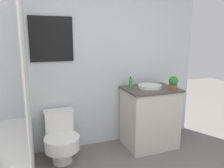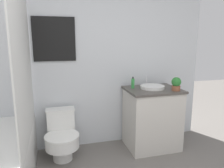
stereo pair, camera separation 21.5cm
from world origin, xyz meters
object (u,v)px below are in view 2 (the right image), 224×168
Objects in this scene: soap_bottle at (133,83)px; potted_plant at (176,84)px; toilet at (62,136)px; sink at (152,87)px.

potted_plant reaches higher than soap_bottle.
toilet is 3.47× the size of potted_plant.
toilet is at bearing 172.47° from potted_plant.
potted_plant reaches higher than sink.
soap_bottle is at bearing 150.17° from potted_plant.
potted_plant is at bearing -39.10° from sink.
sink is 2.05× the size of potted_plant.
sink reaches higher than toilet.
sink is at bearing -18.91° from soap_bottle.
toilet is 1.36m from sink.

